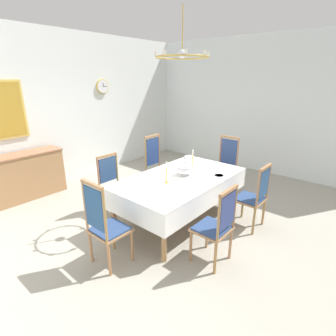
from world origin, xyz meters
TOP-DOWN VIEW (x-y plane):
  - ground at (0.00, 0.00)m, footprint 6.48×5.74m
  - back_wall at (0.00, 2.91)m, footprint 6.48×0.08m
  - right_wall at (3.28, 0.00)m, footprint 0.08×5.74m
  - dining_table at (0.00, -0.23)m, footprint 2.14×1.22m
  - tablecloth at (0.00, -0.23)m, footprint 2.16×1.24m
  - chair_south_a at (-0.56, -1.24)m, footprint 0.44×0.42m
  - chair_north_a at (-0.56, 0.78)m, footprint 0.44×0.42m
  - chair_south_b at (0.55, -1.24)m, footprint 0.44×0.42m
  - chair_north_b at (0.55, 0.79)m, footprint 0.44×0.42m
  - chair_head_west at (-1.48, -0.23)m, footprint 0.42×0.44m
  - chair_head_east at (1.48, -0.23)m, footprint 0.42×0.44m
  - soup_tureen at (0.12, -0.23)m, footprint 0.27×0.27m
  - candlestick_west at (-0.33, -0.23)m, footprint 0.07×0.07m
  - candlestick_east at (0.33, -0.23)m, footprint 0.07×0.07m
  - bowl_near_left at (0.39, -0.70)m, footprint 0.17×0.17m
  - bowl_near_right at (0.91, 0.26)m, footprint 0.20×0.20m
  - bowl_far_left at (0.04, 0.21)m, footprint 0.20×0.20m
  - spoon_primary at (0.50, -0.68)m, footprint 0.06×0.17m
  - spoon_secondary at (1.05, 0.28)m, footprint 0.07×0.17m
  - sideboard at (-1.29, 2.59)m, footprint 1.44×0.48m
  - mounted_clock at (0.86, 2.84)m, footprint 0.33×0.06m
  - chandelier at (-0.00, -0.23)m, footprint 0.76×0.76m

SIDE VIEW (x-z plane):
  - ground at x=0.00m, z-range -0.04..0.00m
  - sideboard at x=-1.29m, z-range 0.00..0.91m
  - chair_north_a at x=-0.56m, z-range 0.02..1.06m
  - chair_south_b at x=0.55m, z-range 0.02..1.07m
  - chair_south_a at x=-0.56m, z-range 0.02..1.08m
  - chair_head_east at x=1.48m, z-range 0.00..1.16m
  - chair_head_west at x=-1.48m, z-range 0.00..1.16m
  - chair_north_b at x=0.55m, z-range -0.01..1.19m
  - tablecloth at x=0.00m, z-range 0.52..0.85m
  - dining_table at x=0.00m, z-range 0.31..1.07m
  - spoon_primary at x=0.50m, z-range 0.76..0.77m
  - spoon_secondary at x=1.05m, z-range 0.76..0.77m
  - bowl_near_left at x=0.39m, z-range 0.77..0.80m
  - bowl_far_left at x=0.04m, z-range 0.77..0.80m
  - bowl_near_right at x=0.91m, z-range 0.77..0.81m
  - soup_tureen at x=0.12m, z-range 0.76..0.98m
  - candlestick_west at x=-0.33m, z-range 0.73..1.06m
  - candlestick_east at x=0.33m, z-range 0.73..1.11m
  - back_wall at x=0.00m, z-range 0.00..3.22m
  - right_wall at x=3.28m, z-range 0.00..3.22m
  - mounted_clock at x=0.86m, z-range 1.89..2.23m
  - chandelier at x=0.00m, z-range 2.21..2.87m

